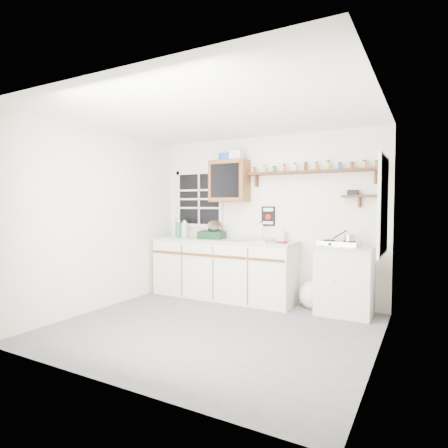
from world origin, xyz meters
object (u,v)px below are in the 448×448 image
object	(u,v)px
right_cabinet	(345,280)
hotplate	(339,243)
upper_cabinet	(229,181)
spice_shelf	(312,171)
dish_rack	(213,233)
main_cabinet	(223,269)

from	to	relation	value
right_cabinet	hotplate	size ratio (longest dim) A/B	1.65
upper_cabinet	spice_shelf	size ratio (longest dim) A/B	0.34
spice_shelf	dish_rack	xyz separation A→B (m)	(-1.51, -0.20, -0.92)
right_cabinet	hotplate	xyz separation A→B (m)	(-0.08, -0.02, 0.49)
main_cabinet	hotplate	xyz separation A→B (m)	(1.76, 0.01, 0.48)
hotplate	main_cabinet	bearing A→B (deg)	-173.11
hotplate	dish_rack	bearing A→B (deg)	-173.41
upper_cabinet	dish_rack	xyz separation A→B (m)	(-0.23, -0.13, -0.81)
dish_rack	main_cabinet	bearing A→B (deg)	-11.19
right_cabinet	dish_rack	xyz separation A→B (m)	(-2.03, -0.02, 0.56)
main_cabinet	upper_cabinet	xyz separation A→B (m)	(0.03, 0.14, 1.36)
right_cabinet	spice_shelf	xyz separation A→B (m)	(-0.51, 0.19, 1.47)
main_cabinet	dish_rack	size ratio (longest dim) A/B	5.44
right_cabinet	hotplate	world-z (taller)	hotplate
right_cabinet	upper_cabinet	bearing A→B (deg)	176.24
spice_shelf	hotplate	size ratio (longest dim) A/B	3.46
main_cabinet	spice_shelf	distance (m)	1.99
main_cabinet	spice_shelf	size ratio (longest dim) A/B	1.21
right_cabinet	upper_cabinet	world-z (taller)	upper_cabinet
spice_shelf	right_cabinet	bearing A→B (deg)	-20.05
spice_shelf	dish_rack	bearing A→B (deg)	-172.34
upper_cabinet	hotplate	world-z (taller)	upper_cabinet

